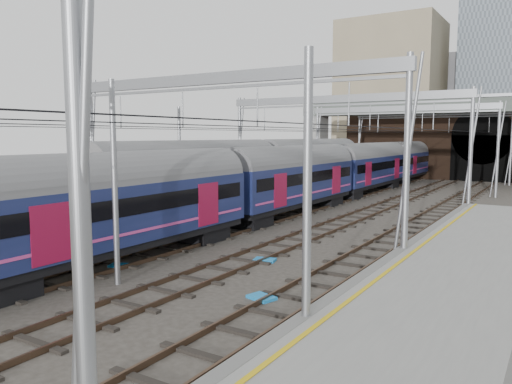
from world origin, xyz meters
The scene contains 11 objects.
ground centered at (0.00, 0.00, 0.00)m, with size 160.00×160.00×0.00m, color #38332D.
tracks centered at (0.00, 15.00, 0.02)m, with size 14.40×80.00×0.22m.
overhead_line centered at (0.00, 21.49, 6.57)m, with size 16.80×80.00×8.00m.
retaining_wall centered at (1.40, 51.93, 4.33)m, with size 28.00×2.75×9.00m.
overbridge centered at (0.00, 46.00, 7.27)m, with size 28.00×3.00×9.25m.
city_skyline centered at (2.73, 70.48, 17.09)m, with size 37.50×27.50×60.00m.
train_main centered at (-2.00, 26.42, 2.36)m, with size 2.59×59.84×4.52m.
train_second centered at (-6.00, 21.77, 2.51)m, with size 2.84×32.90×4.88m.
equip_cover_a centered at (-1.76, 3.72, 0.04)m, with size 0.76×0.53×0.09m, color #1B7FCB.
equip_cover_b centered at (2.70, 7.44, 0.05)m, with size 0.86×0.61×0.10m, color #1B7FCB.
equip_cover_c centered at (5.06, 3.28, 0.05)m, with size 0.84×0.60×0.10m, color #1B7FCB.
Camera 1 is at (12.94, -9.78, 5.12)m, focal length 35.00 mm.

